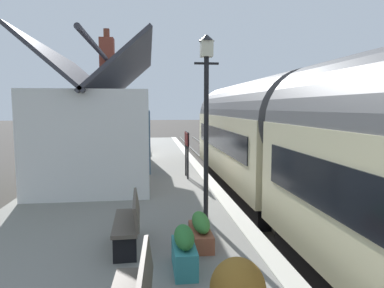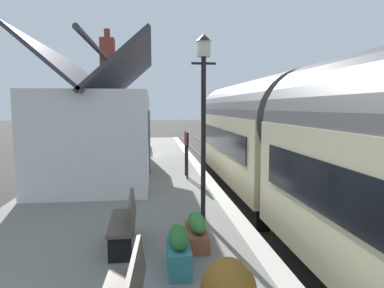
{
  "view_description": "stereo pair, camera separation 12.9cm",
  "coord_description": "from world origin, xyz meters",
  "px_view_note": "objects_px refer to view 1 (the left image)",
  "views": [
    {
      "loc": [
        -11.3,
        3.1,
        3.33
      ],
      "look_at": [
        1.57,
        1.5,
        1.95
      ],
      "focal_mm": 32.45,
      "sensor_mm": 36.0,
      "label": 1
    },
    {
      "loc": [
        -11.32,
        2.97,
        3.33
      ],
      "look_at": [
        1.57,
        1.5,
        1.95
      ],
      "focal_mm": 32.45,
      "sensor_mm": 36.0,
      "label": 2
    }
  ],
  "objects_px": {
    "bench_near_building": "(145,139)",
    "station_sign_board": "(187,143)",
    "bench_platform_end": "(130,221)",
    "planter_edge_near": "(201,230)",
    "bench_by_lamp": "(145,143)",
    "lamp_post_platform": "(206,93)",
    "station_building": "(103,130)",
    "planter_under_sign": "(184,250)"
  },
  "relations": [
    {
      "from": "bench_near_building",
      "to": "station_sign_board",
      "type": "bearing_deg",
      "value": -170.58
    },
    {
      "from": "station_sign_board",
      "to": "bench_platform_end",
      "type": "bearing_deg",
      "value": 164.54
    },
    {
      "from": "station_sign_board",
      "to": "planter_edge_near",
      "type": "bearing_deg",
      "value": 176.12
    },
    {
      "from": "bench_platform_end",
      "to": "planter_edge_near",
      "type": "height_order",
      "value": "bench_platform_end"
    },
    {
      "from": "station_sign_board",
      "to": "bench_by_lamp",
      "type": "bearing_deg",
      "value": 11.9
    },
    {
      "from": "bench_by_lamp",
      "to": "lamp_post_platform",
      "type": "bearing_deg",
      "value": -173.11
    },
    {
      "from": "station_building",
      "to": "station_sign_board",
      "type": "xyz_separation_m",
      "value": [
        -1.01,
        -2.89,
        -0.37
      ]
    },
    {
      "from": "planter_under_sign",
      "to": "bench_by_lamp",
      "type": "bearing_deg",
      "value": 2.94
    },
    {
      "from": "bench_near_building",
      "to": "bench_by_lamp",
      "type": "xyz_separation_m",
      "value": [
        -2.14,
        -0.04,
        0.0
      ]
    },
    {
      "from": "station_building",
      "to": "planter_under_sign",
      "type": "bearing_deg",
      "value": -164.78
    },
    {
      "from": "lamp_post_platform",
      "to": "station_sign_board",
      "type": "height_order",
      "value": "lamp_post_platform"
    },
    {
      "from": "bench_by_lamp",
      "to": "lamp_post_platform",
      "type": "height_order",
      "value": "lamp_post_platform"
    },
    {
      "from": "planter_edge_near",
      "to": "planter_under_sign",
      "type": "relative_size",
      "value": 1.19
    },
    {
      "from": "bench_near_building",
      "to": "station_sign_board",
      "type": "distance_m",
      "value": 9.34
    },
    {
      "from": "station_building",
      "to": "planter_edge_near",
      "type": "height_order",
      "value": "station_building"
    },
    {
      "from": "bench_near_building",
      "to": "station_sign_board",
      "type": "relative_size",
      "value": 0.89
    },
    {
      "from": "planter_under_sign",
      "to": "station_sign_board",
      "type": "distance_m",
      "value": 6.84
    },
    {
      "from": "bench_by_lamp",
      "to": "lamp_post_platform",
      "type": "distance_m",
      "value": 11.85
    },
    {
      "from": "planter_edge_near",
      "to": "planter_under_sign",
      "type": "xyz_separation_m",
      "value": [
        -0.92,
        0.38,
        0.05
      ]
    },
    {
      "from": "lamp_post_platform",
      "to": "station_building",
      "type": "bearing_deg",
      "value": 26.88
    },
    {
      "from": "bench_platform_end",
      "to": "bench_by_lamp",
      "type": "height_order",
      "value": "same"
    },
    {
      "from": "station_building",
      "to": "bench_platform_end",
      "type": "bearing_deg",
      "value": -169.39
    },
    {
      "from": "bench_by_lamp",
      "to": "bench_platform_end",
      "type": "bearing_deg",
      "value": 179.45
    },
    {
      "from": "station_sign_board",
      "to": "planter_under_sign",
      "type": "bearing_deg",
      "value": 173.42
    },
    {
      "from": "bench_by_lamp",
      "to": "station_sign_board",
      "type": "xyz_separation_m",
      "value": [
        -7.05,
        -1.49,
        0.71
      ]
    },
    {
      "from": "planter_edge_near",
      "to": "station_sign_board",
      "type": "distance_m",
      "value": 5.91
    },
    {
      "from": "station_building",
      "to": "station_sign_board",
      "type": "relative_size",
      "value": 5.11
    },
    {
      "from": "bench_platform_end",
      "to": "planter_edge_near",
      "type": "relative_size",
      "value": 1.45
    },
    {
      "from": "bench_platform_end",
      "to": "planter_under_sign",
      "type": "relative_size",
      "value": 1.73
    },
    {
      "from": "planter_edge_near",
      "to": "bench_by_lamp",
      "type": "bearing_deg",
      "value": 4.84
    },
    {
      "from": "planter_edge_near",
      "to": "planter_under_sign",
      "type": "height_order",
      "value": "planter_under_sign"
    },
    {
      "from": "planter_edge_near",
      "to": "station_sign_board",
      "type": "xyz_separation_m",
      "value": [
        5.82,
        -0.4,
        0.93
      ]
    },
    {
      "from": "station_building",
      "to": "lamp_post_platform",
      "type": "relative_size",
      "value": 2.09
    },
    {
      "from": "lamp_post_platform",
      "to": "station_sign_board",
      "type": "relative_size",
      "value": 2.45
    },
    {
      "from": "bench_platform_end",
      "to": "bench_by_lamp",
      "type": "xyz_separation_m",
      "value": [
        12.87,
        -0.12,
        0.0
      ]
    },
    {
      "from": "bench_near_building",
      "to": "planter_under_sign",
      "type": "relative_size",
      "value": 1.72
    },
    {
      "from": "planter_under_sign",
      "to": "planter_edge_near",
      "type": "bearing_deg",
      "value": -22.57
    },
    {
      "from": "station_building",
      "to": "lamp_post_platform",
      "type": "xyz_separation_m",
      "value": [
        -5.52,
        -2.8,
        1.11
      ]
    },
    {
      "from": "bench_near_building",
      "to": "bench_by_lamp",
      "type": "relative_size",
      "value": 1.0
    },
    {
      "from": "bench_platform_end",
      "to": "planter_under_sign",
      "type": "distance_m",
      "value": 1.25
    },
    {
      "from": "station_sign_board",
      "to": "bench_near_building",
      "type": "bearing_deg",
      "value": 9.42
    },
    {
      "from": "bench_platform_end",
      "to": "lamp_post_platform",
      "type": "distance_m",
      "value": 2.97
    }
  ]
}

